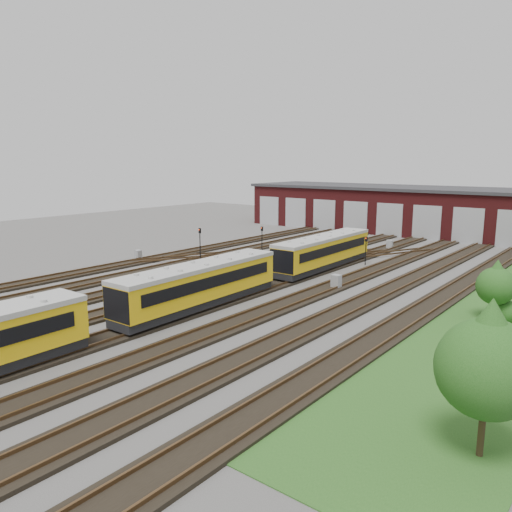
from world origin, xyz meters
The scene contains 16 objects.
ground centered at (0.00, 0.00, 0.00)m, with size 120.00×120.00×0.00m, color #494744.
track_network centered at (-0.17, 0.59, 0.11)m, with size 30.40×70.00×0.33m.
maintenance_shed centered at (-0.01, 39.97, 3.20)m, with size 51.00×12.50×6.35m.
metro_train centered at (2.00, -5.47, 1.77)m, with size 2.77×45.69×2.82m.
signal_mast_0 centered at (-9.75, 6.34, 2.12)m, with size 0.27×0.25×3.34m.
signal_mast_1 centered at (-7.20, 13.14, 1.91)m, with size 0.24×0.23×3.01m.
signal_mast_2 centered at (4.06, 14.94, 1.79)m, with size 0.24×0.22×2.78m.
signal_mast_3 centered at (1.75, 18.30, 1.83)m, with size 0.27×0.25×2.86m.
relay_cabinet_0 centered at (-15.00, 2.77, 0.52)m, with size 0.63×0.52×1.05m, color #979A9C.
relay_cabinet_1 centered at (-3.98, 25.93, 0.49)m, with size 0.59×0.49×0.99m, color #979A9C.
relay_cabinet_2 centered at (0.25, 5.72, 0.44)m, with size 0.53×0.44×0.88m, color #979A9C.
relay_cabinet_3 centered at (2.33, 24.51, 0.55)m, with size 0.66×0.55×1.09m, color #979A9C.
relay_cabinet_4 centered at (6.44, 5.11, 0.57)m, with size 0.69×0.57×1.15m, color #979A9C.
tree_3 centered at (18.12, 4.38, 2.52)m, with size 2.37×2.37×3.93m.
tree_4 centered at (21.58, -11.74, 3.60)m, with size 3.38×3.38×5.60m.
bush_0 centered at (18.74, 4.82, 0.79)m, with size 1.58×1.58×1.58m, color #1A4A15.
Camera 1 is at (25.24, -28.53, 9.91)m, focal length 35.00 mm.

